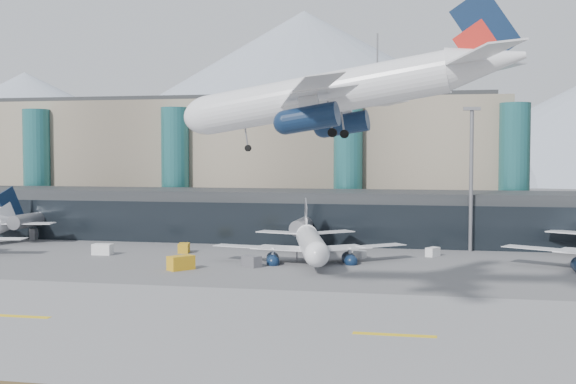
# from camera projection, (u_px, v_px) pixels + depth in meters

# --- Properties ---
(ground) EXTENTS (900.00, 900.00, 0.00)m
(ground) POSITION_uv_depth(u_px,v_px,m) (235.00, 297.00, 87.42)
(ground) COLOR #515154
(ground) RESTS_ON ground
(runway_strip) EXTENTS (400.00, 40.00, 0.04)m
(runway_strip) POSITION_uv_depth(u_px,v_px,m) (195.00, 325.00, 72.74)
(runway_strip) COLOR slate
(runway_strip) RESTS_ON ground
(runway_markings) EXTENTS (128.00, 1.00, 0.02)m
(runway_markings) POSITION_uv_depth(u_px,v_px,m) (195.00, 325.00, 72.74)
(runway_markings) COLOR gold
(runway_markings) RESTS_ON ground
(concourse) EXTENTS (170.00, 27.00, 10.00)m
(concourse) POSITION_uv_depth(u_px,v_px,m) (313.00, 216.00, 143.66)
(concourse) COLOR black
(concourse) RESTS_ON ground
(terminal_main) EXTENTS (130.00, 30.00, 31.00)m
(terminal_main) POSITION_uv_depth(u_px,v_px,m) (236.00, 162.00, 179.66)
(terminal_main) COLOR gray
(terminal_main) RESTS_ON ground
(teal_towers) EXTENTS (116.40, 19.40, 46.00)m
(teal_towers) POSITION_uv_depth(u_px,v_px,m) (260.00, 169.00, 162.10)
(teal_towers) COLOR #256769
(teal_towers) RESTS_ON ground
(mountain_ridge) EXTENTS (910.00, 400.00, 110.00)m
(mountain_ridge) POSITION_uv_depth(u_px,v_px,m) (423.00, 109.00, 453.74)
(mountain_ridge) COLOR gray
(mountain_ridge) RESTS_ON ground
(lightmast_mid) EXTENTS (3.00, 1.20, 25.60)m
(lightmast_mid) POSITION_uv_depth(u_px,v_px,m) (471.00, 170.00, 127.68)
(lightmast_mid) COLOR slate
(lightmast_mid) RESTS_ON ground
(hero_jet) EXTENTS (36.64, 36.85, 11.94)m
(hero_jet) POSITION_uv_depth(u_px,v_px,m) (357.00, 79.00, 72.21)
(hero_jet) COLOR silver
(hero_jet) RESTS_ON ground
(jet_parked_mid) EXTENTS (32.03, 33.00, 10.60)m
(jet_parked_mid) POSITION_uv_depth(u_px,v_px,m) (310.00, 236.00, 117.41)
(jet_parked_mid) COLOR silver
(jet_parked_mid) RESTS_ON ground
(veh_a) EXTENTS (3.32, 1.88, 1.87)m
(veh_a) POSITION_uv_depth(u_px,v_px,m) (103.00, 249.00, 123.86)
(veh_a) COLOR silver
(veh_a) RESTS_ON ground
(veh_b) EXTENTS (2.30, 3.17, 1.66)m
(veh_b) POSITION_uv_depth(u_px,v_px,m) (184.00, 248.00, 126.39)
(veh_b) COLOR #C48D17
(veh_b) RESTS_ON ground
(veh_c) EXTENTS (3.46, 3.19, 1.72)m
(veh_c) POSITION_uv_depth(u_px,v_px,m) (252.00, 261.00, 110.58)
(veh_c) COLOR #4E4D53
(veh_c) RESTS_ON ground
(veh_d) EXTENTS (2.56, 3.01, 1.52)m
(veh_d) POSITION_uv_depth(u_px,v_px,m) (433.00, 252.00, 121.86)
(veh_d) COLOR silver
(veh_d) RESTS_ON ground
(veh_g) EXTENTS (2.41, 2.26, 1.22)m
(veh_g) POSITION_uv_depth(u_px,v_px,m) (360.00, 254.00, 120.15)
(veh_g) COLOR silver
(veh_g) RESTS_ON ground
(veh_h) EXTENTS (3.96, 4.26, 2.12)m
(veh_h) POSITION_uv_depth(u_px,v_px,m) (181.00, 263.00, 107.65)
(veh_h) COLOR #C48D17
(veh_h) RESTS_ON ground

